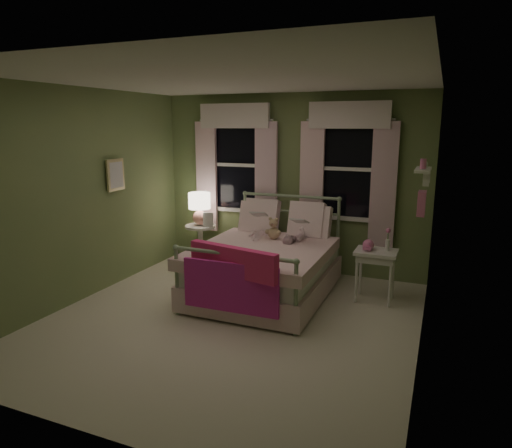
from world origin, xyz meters
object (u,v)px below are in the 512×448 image
at_px(bed, 266,265).
at_px(nightstand_left, 200,240).
at_px(child_right, 298,220).
at_px(teddy_bear, 274,230).
at_px(child_left, 259,215).
at_px(nightstand_right, 376,258).
at_px(table_lamp, 200,206).

distance_m(bed, nightstand_left, 1.55).
relative_size(child_right, teddy_bear, 2.38).
bearing_deg(nightstand_left, child_left, -15.47).
height_order(child_right, teddy_bear, child_right).
relative_size(nightstand_left, nightstand_right, 1.02).
bearing_deg(bed, table_lamp, 152.15).
distance_m(child_right, teddy_bear, 0.35).
bearing_deg(child_right, child_left, 10.16).
relative_size(teddy_bear, nightstand_left, 0.46).
xyz_separation_m(child_left, teddy_bear, (0.28, -0.16, -0.15)).
distance_m(child_left, child_right, 0.56).
bearing_deg(bed, teddy_bear, 90.00).
height_order(bed, teddy_bear, bed).
xyz_separation_m(child_right, teddy_bear, (-0.28, -0.16, -0.13)).
height_order(teddy_bear, table_lamp, table_lamp).
distance_m(table_lamp, nightstand_right, 2.76).
bearing_deg(teddy_bear, nightstand_right, 1.15).
bearing_deg(child_left, teddy_bear, 137.94).
xyz_separation_m(child_right, table_lamp, (-1.65, 0.30, 0.03)).
distance_m(bed, child_left, 0.75).
bearing_deg(child_left, nightstand_right, 162.75).
xyz_separation_m(table_lamp, nightstand_right, (2.70, -0.43, -0.40)).
relative_size(table_lamp, nightstand_right, 0.77).
height_order(bed, child_left, child_left).
relative_size(child_right, table_lamp, 1.44).
bearing_deg(child_right, bed, 66.56).
distance_m(child_right, table_lamp, 1.67).
height_order(child_right, nightstand_left, child_right).
height_order(teddy_bear, nightstand_left, teddy_bear).
bearing_deg(nightstand_left, teddy_bear, -18.57).
xyz_separation_m(nightstand_left, nightstand_right, (2.70, -0.43, 0.13)).
bearing_deg(nightstand_right, table_lamp, 170.89).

